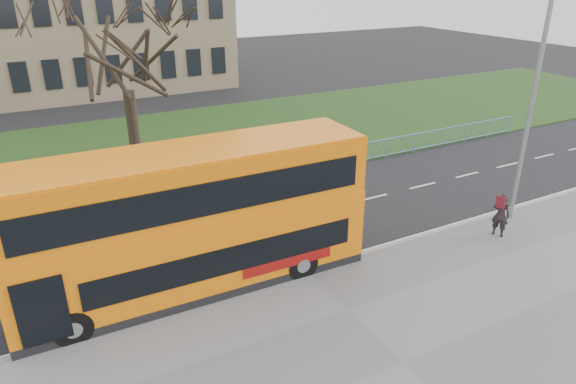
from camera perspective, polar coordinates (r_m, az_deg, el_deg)
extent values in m
plane|color=black|center=(19.33, -0.40, -6.80)|extent=(120.00, 120.00, 0.00)
cube|color=slate|center=(14.80, 12.61, -18.19)|extent=(80.00, 10.50, 0.12)
cube|color=gray|center=(18.13, 1.92, -8.79)|extent=(80.00, 0.20, 0.14)
cube|color=#213915|center=(31.59, -12.70, 5.09)|extent=(80.00, 15.40, 0.08)
cube|color=#8A7457|center=(49.88, -26.50, 18.16)|extent=(30.00, 15.00, 14.00)
cube|color=orange|center=(17.04, -10.21, -6.13)|extent=(11.33, 2.90, 2.10)
cube|color=orange|center=(16.47, -10.51, -2.42)|extent=(11.33, 2.90, 0.36)
cube|color=orange|center=(16.02, -10.81, 1.19)|extent=(11.28, 2.84, 1.88)
cube|color=black|center=(16.05, -6.53, -7.55)|extent=(8.71, 0.20, 0.91)
cube|color=black|center=(14.88, -9.25, -0.89)|extent=(10.38, 0.23, 1.02)
cylinder|color=black|center=(16.02, -22.79, -13.73)|extent=(1.12, 0.32, 1.12)
cylinder|color=black|center=(17.59, 1.54, -8.02)|extent=(1.12, 0.32, 1.12)
imported|color=black|center=(21.55, 22.56, -2.34)|extent=(0.65, 0.77, 1.78)
cylinder|color=gray|center=(22.13, 25.32, 8.11)|extent=(0.18, 0.18, 9.17)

